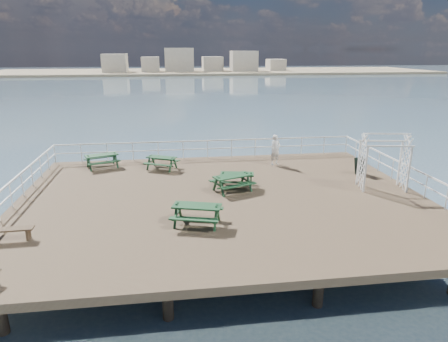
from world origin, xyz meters
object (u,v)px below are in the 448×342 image
picnic_table_a (102,158)px  flat_bench_near (10,232)px  picnic_table_b (162,160)px  picnic_table_c (232,180)px  picnic_table_e (237,177)px  trellis_arbor (383,164)px  person (275,150)px  picnic_table_d (197,210)px

picnic_table_a → flat_bench_near: 8.91m
picnic_table_b → picnic_table_c: 5.20m
picnic_table_e → trellis_arbor: trellis_arbor is taller
trellis_arbor → person: size_ratio=1.53×
trellis_arbor → person: trellis_arbor is taller
picnic_table_c → trellis_arbor: (7.04, -0.60, 0.63)m
picnic_table_c → picnic_table_e: size_ratio=1.19×
trellis_arbor → picnic_table_b: bearing=165.7°
trellis_arbor → picnic_table_e: bearing=-179.8°
picnic_table_a → picnic_table_e: 8.10m
picnic_table_a → picnic_table_e: size_ratio=1.16×
picnic_table_d → picnic_table_e: 4.59m
picnic_table_a → picnic_table_d: (4.69, -8.28, 0.02)m
picnic_table_c → flat_bench_near: 9.24m
picnic_table_e → trellis_arbor: size_ratio=0.68×
picnic_table_e → picnic_table_c: bearing=-108.3°
picnic_table_a → trellis_arbor: 14.66m
picnic_table_c → person: bearing=31.4°
picnic_table_b → trellis_arbor: 11.34m
picnic_table_a → person: (9.68, -0.76, 0.33)m
picnic_table_c → person: person is taller
flat_bench_near → trellis_arbor: trellis_arbor is taller
picnic_table_a → picnic_table_b: bearing=-34.2°
picnic_table_b → flat_bench_near: bearing=-95.9°
picnic_table_c → picnic_table_a: bearing=122.9°
picnic_table_b → flat_bench_near: size_ratio=1.30×
picnic_table_e → picnic_table_b: bearing=147.5°
picnic_table_c → person: (3.10, 4.04, 0.32)m
picnic_table_c → picnic_table_e: 0.62m
picnic_table_a → person: bearing=-25.5°
picnic_table_d → picnic_table_c: bearing=78.0°
flat_bench_near → picnic_table_c: bearing=23.8°
picnic_table_a → picnic_table_d: picnic_table_d is taller
picnic_table_a → picnic_table_e: bearing=-52.7°
picnic_table_c → person: size_ratio=1.24×
trellis_arbor → picnic_table_d: bearing=-152.3°
picnic_table_c → picnic_table_d: bearing=-139.6°
person → picnic_table_e: bearing=-151.4°
flat_bench_near → picnic_table_e: bearing=25.9°
picnic_table_b → picnic_table_c: bearing=-24.1°
picnic_table_c → picnic_table_d: picnic_table_d is taller
flat_bench_near → person: (11.46, 7.97, 0.54)m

